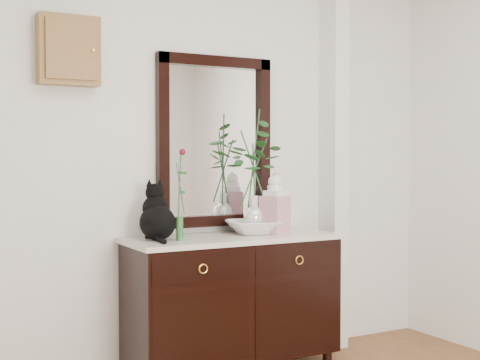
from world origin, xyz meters
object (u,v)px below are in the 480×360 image
cat (157,211)px  ginger_jar (275,204)px  lotus_bowl (254,227)px  sideboard (232,296)px

cat → ginger_jar: 0.77m
lotus_bowl → ginger_jar: (0.11, -0.08, 0.15)m
sideboard → ginger_jar: bearing=-9.4°
cat → ginger_jar: (0.76, -0.09, 0.02)m
cat → sideboard: bearing=1.3°
sideboard → cat: (-0.48, 0.05, 0.55)m
sideboard → ginger_jar: 0.64m
cat → ginger_jar: ginger_jar is taller
ginger_jar → lotus_bowl: bearing=144.4°
sideboard → ginger_jar: ginger_jar is taller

